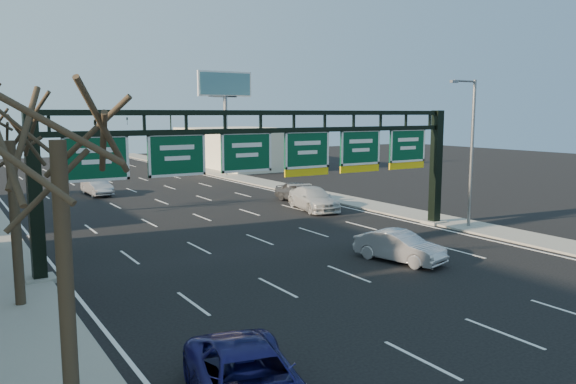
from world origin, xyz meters
TOP-DOWN VIEW (x-y plane):
  - ground at (0.00, 0.00)m, footprint 160.00×160.00m
  - sidewalk_right at (12.80, 20.00)m, footprint 3.00×120.00m
  - lane_markings at (0.00, 20.00)m, footprint 21.60×120.00m
  - sign_gantry at (0.16, 8.00)m, footprint 24.60×1.20m
  - building_right_distant at (20.00, 50.00)m, footprint 12.00×20.00m
  - tree_near at (-12.80, -4.00)m, footprint 3.60×3.60m
  - tree_gantry at (-12.80, 5.00)m, footprint 3.60×3.60m
  - streetlight_near at (12.47, 6.00)m, footprint 2.15×0.22m
  - streetlight_far at (12.47, 40.00)m, footprint 2.15×0.22m
  - billboard_right at (15.00, 44.98)m, footprint 7.00×0.50m
  - traffic_signal_mast at (5.69, 55.00)m, footprint 10.16×0.54m
  - car_blue_suv at (-9.20, -5.89)m, footprint 3.67×5.80m
  - car_silver_sedan at (3.36, 2.34)m, footprint 2.59×4.66m
  - car_white_wagon at (8.16, 16.47)m, footprint 3.30×5.97m
  - car_grey_far at (9.41, 20.21)m, footprint 2.41×4.85m
  - car_silver_distant at (-3.43, 32.53)m, footprint 1.83×4.70m

SIDE VIEW (x-z plane):
  - ground at x=0.00m, z-range 0.00..0.00m
  - lane_markings at x=0.00m, z-range 0.00..0.01m
  - sidewalk_right at x=12.80m, z-range 0.00..0.12m
  - car_silver_sedan at x=3.36m, z-range 0.00..1.46m
  - car_blue_suv at x=-9.20m, z-range 0.00..1.49m
  - car_silver_distant at x=-3.43m, z-range 0.00..1.53m
  - car_grey_far at x=9.41m, z-range 0.00..1.59m
  - car_white_wagon at x=8.16m, z-range 0.00..1.64m
  - building_right_distant at x=20.00m, z-range 0.00..5.00m
  - sign_gantry at x=0.16m, z-range 1.03..8.23m
  - streetlight_near at x=12.47m, z-range 0.58..9.58m
  - streetlight_far at x=12.47m, z-range 0.58..9.58m
  - traffic_signal_mast at x=5.69m, z-range 2.00..9.00m
  - tree_gantry at x=-12.80m, z-range 2.87..11.35m
  - tree_near at x=-12.80m, z-range 3.05..11.91m
  - billboard_right at x=15.00m, z-range 3.06..15.06m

